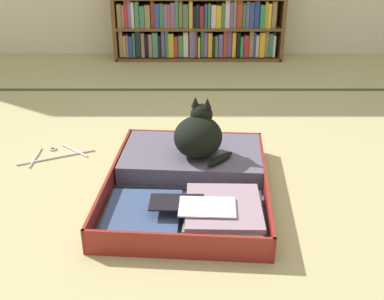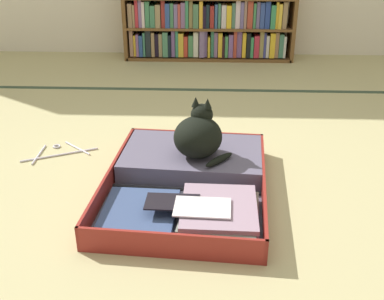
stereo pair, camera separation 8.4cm
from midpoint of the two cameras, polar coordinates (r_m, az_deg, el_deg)
ground_plane at (r=2.06m, az=0.96°, el=-5.23°), size 10.00×10.00×0.00m
tatami_border at (r=3.33m, az=1.62°, el=7.35°), size 4.80×0.05×0.00m
bookshelf at (r=4.07m, az=2.57°, el=16.28°), size 1.42×0.27×0.78m
open_suitcase at (r=2.09m, az=0.95°, el=-3.38°), size 0.74×0.93×0.11m
black_cat at (r=2.12m, az=2.00°, el=1.79°), size 0.31×0.29×0.26m
clothes_hanger at (r=2.49m, az=-15.01°, el=-0.23°), size 0.36×0.26×0.01m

